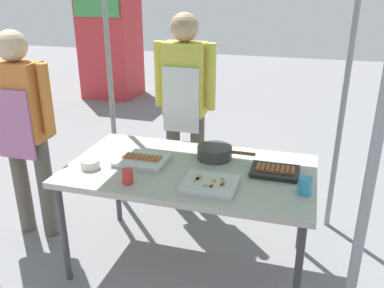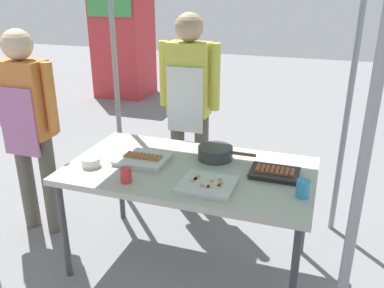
% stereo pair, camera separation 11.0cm
% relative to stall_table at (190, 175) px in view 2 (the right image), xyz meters
% --- Properties ---
extents(ground_plane, '(18.00, 18.00, 0.00)m').
position_rel_stall_table_xyz_m(ground_plane, '(0.00, 0.00, -0.70)').
color(ground_plane, slate).
extents(stall_table, '(1.60, 0.90, 0.75)m').
position_rel_stall_table_xyz_m(stall_table, '(0.00, 0.00, 0.00)').
color(stall_table, '#B7B2A8').
rests_on(stall_table, ground).
extents(tray_grilled_sausages, '(0.34, 0.29, 0.05)m').
position_rel_stall_table_xyz_m(tray_grilled_sausages, '(-0.33, -0.00, 0.07)').
color(tray_grilled_sausages, silver).
rests_on(tray_grilled_sausages, stall_table).
extents(tray_meat_skewers, '(0.32, 0.28, 0.04)m').
position_rel_stall_table_xyz_m(tray_meat_skewers, '(0.19, -0.22, 0.07)').
color(tray_meat_skewers, silver).
rests_on(tray_meat_skewers, stall_table).
extents(tray_pork_links, '(0.30, 0.22, 0.05)m').
position_rel_stall_table_xyz_m(tray_pork_links, '(0.54, 0.07, 0.07)').
color(tray_pork_links, black).
rests_on(tray_pork_links, stall_table).
extents(cooking_wok, '(0.40, 0.24, 0.09)m').
position_rel_stall_table_xyz_m(cooking_wok, '(0.12, 0.20, 0.10)').
color(cooking_wok, '#38383A').
rests_on(cooking_wok, stall_table).
extents(condiment_bowl, '(0.12, 0.12, 0.06)m').
position_rel_stall_table_xyz_m(condiment_bowl, '(-0.62, -0.18, 0.08)').
color(condiment_bowl, silver).
rests_on(condiment_bowl, stall_table).
extents(drink_cup_near_edge, '(0.08, 0.08, 0.10)m').
position_rel_stall_table_xyz_m(drink_cup_near_edge, '(0.73, -0.16, 0.10)').
color(drink_cup_near_edge, '#338CBF').
rests_on(drink_cup_near_edge, stall_table).
extents(drink_cup_by_wok, '(0.07, 0.07, 0.09)m').
position_rel_stall_table_xyz_m(drink_cup_by_wok, '(-0.30, -0.31, 0.10)').
color(drink_cup_by_wok, red).
rests_on(drink_cup_by_wok, stall_table).
extents(vendor_woman, '(0.52, 0.23, 1.67)m').
position_rel_stall_table_xyz_m(vendor_woman, '(-0.29, 0.83, 0.30)').
color(vendor_woman, '#595147').
rests_on(vendor_woman, ground).
extents(customer_nearby, '(0.52, 0.23, 1.59)m').
position_rel_stall_table_xyz_m(customer_nearby, '(-1.28, 0.05, 0.24)').
color(customer_nearby, '#595147').
rests_on(customer_nearby, ground).
extents(neighbor_stall_right, '(0.87, 0.82, 1.94)m').
position_rel_stall_table_xyz_m(neighbor_stall_right, '(-2.64, 4.13, 0.27)').
color(neighbor_stall_right, '#C63338').
rests_on(neighbor_stall_right, ground).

